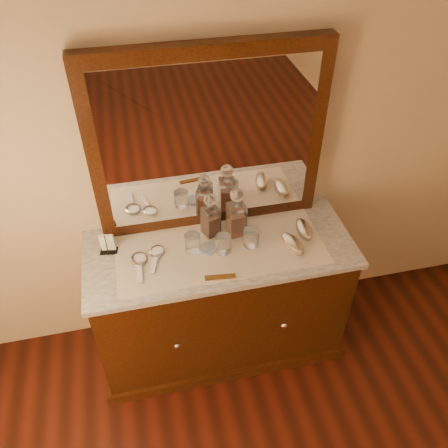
# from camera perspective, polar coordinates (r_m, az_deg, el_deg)

# --- Properties ---
(dresser_cabinet) EXTENTS (1.40, 0.55, 0.82)m
(dresser_cabinet) POSITION_cam_1_polar(r_m,az_deg,el_deg) (2.78, -0.46, -9.44)
(dresser_cabinet) COLOR black
(dresser_cabinet) RESTS_ON floor
(dresser_plinth) EXTENTS (1.46, 0.59, 0.08)m
(dresser_plinth) POSITION_cam_1_polar(r_m,az_deg,el_deg) (3.08, -0.42, -13.83)
(dresser_plinth) COLOR black
(dresser_plinth) RESTS_ON floor
(knob_left) EXTENTS (0.04, 0.04, 0.04)m
(knob_left) POSITION_cam_1_polar(r_m,az_deg,el_deg) (2.55, -5.85, -14.78)
(knob_left) COLOR silver
(knob_left) RESTS_ON dresser_cabinet
(knob_right) EXTENTS (0.04, 0.04, 0.04)m
(knob_right) POSITION_cam_1_polar(r_m,az_deg,el_deg) (2.64, 7.43, -12.34)
(knob_right) COLOR silver
(knob_right) RESTS_ON dresser_cabinet
(marble_top) EXTENTS (1.44, 0.59, 0.03)m
(marble_top) POSITION_cam_1_polar(r_m,az_deg,el_deg) (2.47, -0.51, -3.15)
(marble_top) COLOR white
(marble_top) RESTS_ON dresser_cabinet
(mirror_frame) EXTENTS (1.20, 0.08, 1.00)m
(mirror_frame) POSITION_cam_1_polar(r_m,az_deg,el_deg) (2.34, -1.90, 10.06)
(mirror_frame) COLOR black
(mirror_frame) RESTS_ON marble_top
(mirror_glass) EXTENTS (1.06, 0.01, 0.86)m
(mirror_glass) POSITION_cam_1_polar(r_m,az_deg,el_deg) (2.32, -1.73, 9.64)
(mirror_glass) COLOR white
(mirror_glass) RESTS_ON marble_top
(lace_runner) EXTENTS (1.10, 0.45, 0.00)m
(lace_runner) POSITION_cam_1_polar(r_m,az_deg,el_deg) (2.44, -0.42, -3.19)
(lace_runner) COLOR white
(lace_runner) RESTS_ON marble_top
(pin_dish) EXTENTS (0.10, 0.10, 0.02)m
(pin_dish) POSITION_cam_1_polar(r_m,az_deg,el_deg) (2.43, -2.00, -3.07)
(pin_dish) COLOR silver
(pin_dish) RESTS_ON lace_runner
(comb) EXTENTS (0.16, 0.05, 0.01)m
(comb) POSITION_cam_1_polar(r_m,az_deg,el_deg) (2.30, -0.47, -6.58)
(comb) COLOR brown
(comb) RESTS_ON lace_runner
(napkin_rack) EXTENTS (0.10, 0.07, 0.14)m
(napkin_rack) POSITION_cam_1_polar(r_m,az_deg,el_deg) (2.47, -14.23, -2.39)
(napkin_rack) COLOR black
(napkin_rack) RESTS_ON marble_top
(decanter_left) EXTENTS (0.11, 0.11, 0.27)m
(decanter_left) POSITION_cam_1_polar(r_m,az_deg,el_deg) (2.47, -1.67, 0.68)
(decanter_left) COLOR #993A16
(decanter_left) RESTS_ON lace_runner
(decanter_right) EXTENTS (0.10, 0.10, 0.30)m
(decanter_right) POSITION_cam_1_polar(r_m,az_deg,el_deg) (2.46, 1.54, 0.91)
(decanter_right) COLOR #993A16
(decanter_right) RESTS_ON lace_runner
(brush_near) EXTENTS (0.12, 0.19, 0.05)m
(brush_near) POSITION_cam_1_polar(r_m,az_deg,el_deg) (2.46, 8.48, -2.42)
(brush_near) COLOR #9C7B5F
(brush_near) RESTS_ON lace_runner
(brush_far) EXTENTS (0.07, 0.17, 0.05)m
(brush_far) POSITION_cam_1_polar(r_m,az_deg,el_deg) (2.56, 9.91, -0.67)
(brush_far) COLOR #9C7B5F
(brush_far) RESTS_ON lace_runner
(hand_mirror_outer) EXTENTS (0.09, 0.22, 0.02)m
(hand_mirror_outer) POSITION_cam_1_polar(r_m,az_deg,el_deg) (2.40, -10.47, -4.62)
(hand_mirror_outer) COLOR silver
(hand_mirror_outer) RESTS_ON lace_runner
(hand_mirror_inner) EXTENTS (0.11, 0.21, 0.02)m
(hand_mirror_inner) POSITION_cam_1_polar(r_m,az_deg,el_deg) (2.43, -8.36, -3.67)
(hand_mirror_inner) COLOR silver
(hand_mirror_inner) RESTS_ON lace_runner
(tumblers) EXTENTS (0.40, 0.13, 0.10)m
(tumblers) POSITION_cam_1_polar(r_m,az_deg,el_deg) (2.41, -0.20, -2.16)
(tumblers) COLOR white
(tumblers) RESTS_ON lace_runner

